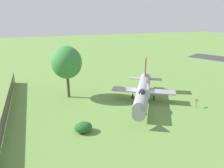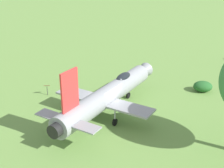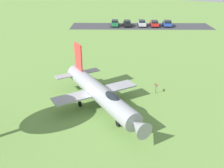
{
  "view_description": "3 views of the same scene",
  "coord_description": "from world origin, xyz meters",
  "px_view_note": "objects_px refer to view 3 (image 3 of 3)",
  "views": [
    {
      "loc": [
        13.23,
        24.86,
        12.11
      ],
      "look_at": [
        3.88,
        -2.2,
        2.5
      ],
      "focal_mm": 33.74,
      "sensor_mm": 36.0,
      "label": 1
    },
    {
      "loc": [
        0.86,
        -23.48,
        12.85
      ],
      "look_at": [
        0.44,
        -0.23,
        2.98
      ],
      "focal_mm": 48.42,
      "sensor_mm": 36.0,
      "label": 2
    },
    {
      "loc": [
        19.32,
        12.54,
        13.2
      ],
      "look_at": [
        -1.17,
        0.9,
        2.45
      ],
      "focal_mm": 40.99,
      "sensor_mm": 36.0,
      "label": 3
    }
  ],
  "objects_px": {
    "info_plaque": "(156,86)",
    "parked_car_silver": "(142,23)",
    "parked_car_red": "(154,23)",
    "parked_car_blue": "(167,23)",
    "parked_car_black": "(127,23)",
    "parked_car_green": "(115,23)",
    "display_jet": "(100,93)"
  },
  "relations": [
    {
      "from": "parked_car_red",
      "to": "parked_car_silver",
      "type": "xyz_separation_m",
      "value": [
        1.34,
        -2.77,
        -0.02
      ]
    },
    {
      "from": "parked_car_green",
      "to": "parked_car_blue",
      "type": "bearing_deg",
      "value": 90.38
    },
    {
      "from": "info_plaque",
      "to": "parked_car_silver",
      "type": "relative_size",
      "value": 0.26
    },
    {
      "from": "display_jet",
      "to": "parked_car_red",
      "type": "height_order",
      "value": "display_jet"
    },
    {
      "from": "display_jet",
      "to": "parked_car_blue",
      "type": "height_order",
      "value": "display_jet"
    },
    {
      "from": "display_jet",
      "to": "info_plaque",
      "type": "relative_size",
      "value": 11.82
    },
    {
      "from": "info_plaque",
      "to": "parked_car_red",
      "type": "bearing_deg",
      "value": -158.73
    },
    {
      "from": "parked_car_blue",
      "to": "parked_car_silver",
      "type": "relative_size",
      "value": 1.02
    },
    {
      "from": "parked_car_silver",
      "to": "parked_car_green",
      "type": "relative_size",
      "value": 0.99
    },
    {
      "from": "display_jet",
      "to": "info_plaque",
      "type": "xyz_separation_m",
      "value": [
        -6.3,
        3.56,
        -0.98
      ]
    },
    {
      "from": "parked_car_silver",
      "to": "info_plaque",
      "type": "bearing_deg",
      "value": -2.29
    },
    {
      "from": "display_jet",
      "to": "parked_car_silver",
      "type": "relative_size",
      "value": 3.04
    },
    {
      "from": "parked_car_blue",
      "to": "parked_car_black",
      "type": "relative_size",
      "value": 0.99
    },
    {
      "from": "parked_car_green",
      "to": "parked_car_silver",
      "type": "bearing_deg",
      "value": 91.15
    },
    {
      "from": "parked_car_blue",
      "to": "parked_car_red",
      "type": "distance_m",
      "value": 3.18
    },
    {
      "from": "display_jet",
      "to": "parked_car_green",
      "type": "relative_size",
      "value": 3.02
    },
    {
      "from": "display_jet",
      "to": "parked_car_silver",
      "type": "distance_m",
      "value": 41.82
    },
    {
      "from": "parked_car_blue",
      "to": "parked_car_red",
      "type": "relative_size",
      "value": 0.94
    },
    {
      "from": "parked_car_silver",
      "to": "parked_car_black",
      "type": "height_order",
      "value": "parked_car_black"
    },
    {
      "from": "parked_car_silver",
      "to": "parked_car_red",
      "type": "bearing_deg",
      "value": 87.59
    },
    {
      "from": "info_plaque",
      "to": "parked_car_black",
      "type": "relative_size",
      "value": 0.25
    },
    {
      "from": "info_plaque",
      "to": "parked_car_silver",
      "type": "height_order",
      "value": "parked_car_silver"
    },
    {
      "from": "parked_car_red",
      "to": "parked_car_silver",
      "type": "bearing_deg",
      "value": 90.04
    },
    {
      "from": "parked_car_blue",
      "to": "parked_car_silver",
      "type": "height_order",
      "value": "parked_car_blue"
    },
    {
      "from": "parked_car_blue",
      "to": "parked_car_black",
      "type": "height_order",
      "value": "parked_car_black"
    },
    {
      "from": "info_plaque",
      "to": "parked_car_green",
      "type": "bearing_deg",
      "value": -143.76
    },
    {
      "from": "parked_car_red",
      "to": "parked_car_green",
      "type": "relative_size",
      "value": 1.08
    },
    {
      "from": "display_jet",
      "to": "parked_car_black",
      "type": "relative_size",
      "value": 2.94
    },
    {
      "from": "info_plaque",
      "to": "parked_car_silver",
      "type": "distance_m",
      "value": 37.27
    },
    {
      "from": "display_jet",
      "to": "parked_car_red",
      "type": "xyz_separation_m",
      "value": [
        -41.15,
        -10.01,
        -1.07
      ]
    },
    {
      "from": "parked_car_blue",
      "to": "parked_car_red",
      "type": "height_order",
      "value": "parked_car_blue"
    },
    {
      "from": "parked_car_blue",
      "to": "parked_car_black",
      "type": "xyz_separation_m",
      "value": [
        4.78,
        -8.67,
        0.01
      ]
    }
  ]
}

